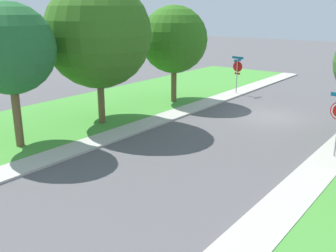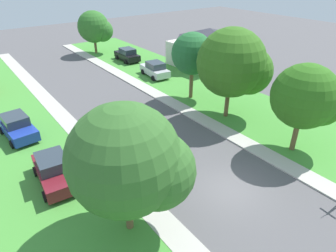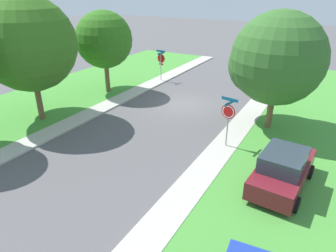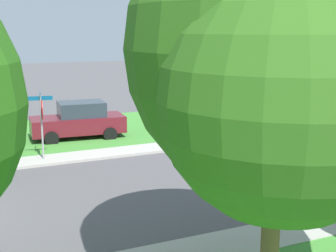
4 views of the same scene
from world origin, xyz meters
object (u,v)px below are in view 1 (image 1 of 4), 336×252
Objects in this scene: tree_sidewalk_near at (97,37)px; tree_across_left at (10,51)px; stop_sign_near_corner at (237,69)px; tree_across_right at (172,41)px.

tree_sidewalk_near is 4.97m from tree_across_left.
tree_across_right reaches higher than stop_sign_near_corner.
tree_sidewalk_near is 6.49m from tree_across_right.
tree_across_right is 11.43m from tree_across_left.
tree_across_right is (-0.14, -6.47, -0.60)m from tree_sidewalk_near.
tree_across_right is (2.44, 4.60, 2.12)m from stop_sign_near_corner.
tree_sidewalk_near is 1.19× the size of tree_across_left.
stop_sign_near_corner is 0.44× the size of tree_across_left.
tree_across_left is at bearing 80.56° from stop_sign_near_corner.
stop_sign_near_corner is 5.62m from tree_across_right.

